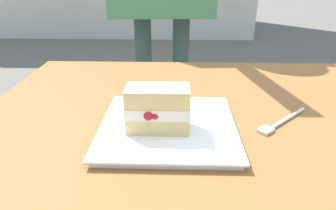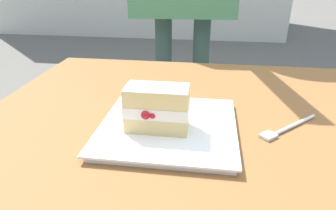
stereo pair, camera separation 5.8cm
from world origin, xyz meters
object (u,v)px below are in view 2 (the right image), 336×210
at_px(patio_table, 249,180).
at_px(dessert_plate, 168,128).
at_px(cake_slice, 157,108).
at_px(dessert_fork, 287,129).

distance_m(patio_table, dessert_plate, 0.21).
bearing_deg(patio_table, dessert_plate, 1.48).
distance_m(patio_table, cake_slice, 0.26).
height_order(dessert_plate, cake_slice, cake_slice).
distance_m(dessert_plate, dessert_fork, 0.24).
xyz_separation_m(dessert_plate, dessert_fork, (-0.24, -0.04, -0.00)).
height_order(cake_slice, dessert_fork, cake_slice).
relative_size(patio_table, dessert_fork, 9.09).
bearing_deg(dessert_plate, cake_slice, 41.61).
relative_size(cake_slice, dessert_fork, 0.91).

